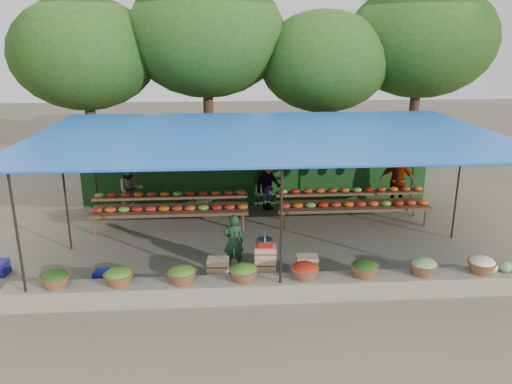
{
  "coord_description": "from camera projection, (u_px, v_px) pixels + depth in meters",
  "views": [
    {
      "loc": [
        -1.1,
        -11.56,
        4.93
      ],
      "look_at": [
        -0.25,
        0.2,
        1.3
      ],
      "focal_mm": 35.0,
      "sensor_mm": 36.0,
      "label": 1
    }
  ],
  "objects": [
    {
      "name": "ground",
      "position": [
        266.0,
        243.0,
        12.55
      ],
      "size": [
        60.0,
        60.0,
        0.0
      ],
      "primitive_type": "plane",
      "color": "brown",
      "rests_on": "ground"
    },
    {
      "name": "blue_crate_front",
      "position": [
        105.0,
        277.0,
        10.46
      ],
      "size": [
        0.49,
        0.37,
        0.27
      ],
      "primitive_type": "cube",
      "rotation": [
        0.0,
        0.0,
        -0.11
      ],
      "color": "navy",
      "rests_on": "ground"
    },
    {
      "name": "stall_canopy",
      "position": [
        267.0,
        138.0,
        11.82
      ],
      "size": [
        10.8,
        6.6,
        2.82
      ],
      "color": "black",
      "rests_on": "ground"
    },
    {
      "name": "crate_counter",
      "position": [
        264.0,
        266.0,
        10.57
      ],
      "size": [
        2.38,
        0.37,
        0.77
      ],
      "color": "tan",
      "rests_on": "ground"
    },
    {
      "name": "tree_row",
      "position": [
        266.0,
        46.0,
        17.0
      ],
      "size": [
        16.51,
        5.5,
        7.12
      ],
      "color": "black",
      "rests_on": "ground"
    },
    {
      "name": "customer_right",
      "position": [
        397.0,
        181.0,
        14.81
      ],
      "size": [
        1.11,
        0.81,
        1.75
      ],
      "primitive_type": "imported",
      "rotation": [
        0.0,
        0.0,
        -0.42
      ],
      "color": "slate",
      "rests_on": "ground"
    },
    {
      "name": "customer_left",
      "position": [
        131.0,
        190.0,
        14.41
      ],
      "size": [
        0.87,
        0.76,
        1.5
      ],
      "primitive_type": "imported",
      "rotation": [
        0.0,
        0.0,
        0.31
      ],
      "color": "slate",
      "rests_on": "ground"
    },
    {
      "name": "produce_baskets",
      "position": [
        274.0,
        272.0,
        9.75
      ],
      "size": [
        8.98,
        0.58,
        0.34
      ],
      "color": "brown",
      "rests_on": "stone_curb"
    },
    {
      "name": "customer_mid",
      "position": [
        269.0,
        183.0,
        14.78
      ],
      "size": [
        1.19,
        1.19,
        1.66
      ],
      "primitive_type": "imported",
      "rotation": [
        0.0,
        0.0,
        0.78
      ],
      "color": "slate",
      "rests_on": "ground"
    },
    {
      "name": "fruit_table_right",
      "position": [
        352.0,
        201.0,
        13.83
      ],
      "size": [
        4.21,
        0.95,
        0.93
      ],
      "color": "#522E21",
      "rests_on": "ground"
    },
    {
      "name": "fruit_table_left",
      "position": [
        170.0,
        206.0,
        13.48
      ],
      "size": [
        4.21,
        0.95,
        0.93
      ],
      "color": "#522E21",
      "rests_on": "ground"
    },
    {
      "name": "netting_backdrop",
      "position": [
        257.0,
        165.0,
        15.18
      ],
      "size": [
        10.6,
        0.06,
        2.5
      ],
      "primitive_type": "cube",
      "color": "#1C491A",
      "rests_on": "ground"
    },
    {
      "name": "weighing_scale",
      "position": [
        265.0,
        242.0,
        10.41
      ],
      "size": [
        0.34,
        0.34,
        0.36
      ],
      "color": "red",
      "rests_on": "crate_counter"
    },
    {
      "name": "vendor_seated",
      "position": [
        234.0,
        242.0,
        11.03
      ],
      "size": [
        0.47,
        0.32,
        1.26
      ],
      "primitive_type": "imported",
      "rotation": [
        0.0,
        0.0,
        3.19
      ],
      "color": "#1B3D23",
      "rests_on": "ground"
    },
    {
      "name": "stone_curb",
      "position": [
        279.0,
        288.0,
        9.87
      ],
      "size": [
        10.6,
        0.55,
        0.4
      ],
      "primitive_type": "cube",
      "color": "#75695D",
      "rests_on": "ground"
    }
  ]
}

